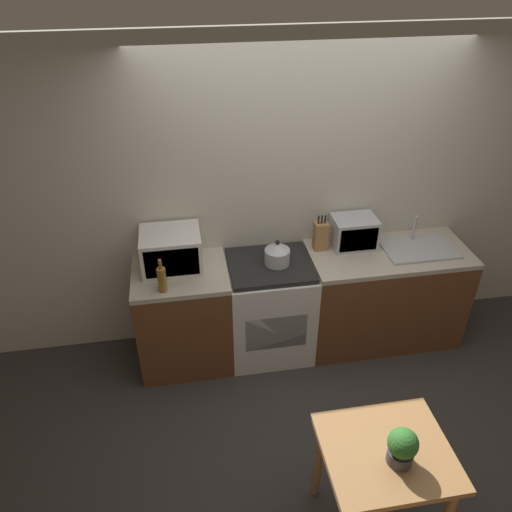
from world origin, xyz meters
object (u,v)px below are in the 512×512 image
toaster_oven (354,232)px  microwave (171,250)px  kettle (277,254)px  stove_range (269,308)px  bottle (162,279)px  dining_table (384,463)px

toaster_oven → microwave: bearing=-177.8°
kettle → stove_range: bearing=176.5°
microwave → toaster_oven: 1.50m
kettle → bottle: size_ratio=0.78×
bottle → dining_table: size_ratio=0.37×
stove_range → bottle: bearing=-165.5°
bottle → dining_table: bottle is taller
stove_range → dining_table: bearing=-78.3°
stove_range → kettle: kettle is taller
kettle → dining_table: kettle is taller
toaster_oven → stove_range: bearing=-168.2°
dining_table → microwave: bearing=122.3°
stove_range → microwave: bearing=172.9°
microwave → bottle: 0.33m
toaster_oven → dining_table: (-0.39, -1.81, -0.42)m
microwave → stove_range: bearing=-7.1°
microwave → dining_table: bearing=-57.7°
kettle → microwave: bearing=173.1°
kettle → dining_table: bearing=-80.1°
microwave → toaster_oven: microwave is taller
toaster_oven → kettle: bearing=-167.0°
kettle → toaster_oven: (0.68, 0.16, 0.04)m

